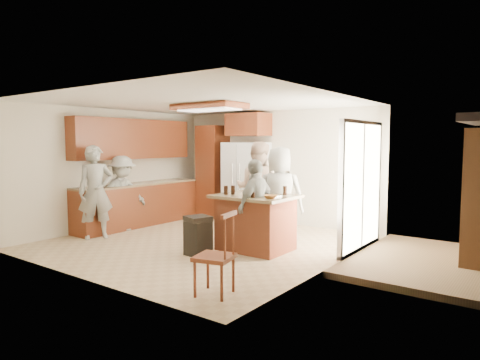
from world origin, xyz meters
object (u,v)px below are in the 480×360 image
Objects in this scene: person_behind_left at (258,189)px; trash_bin at (198,235)px; kitchen_island at (256,222)px; person_front_left at (96,192)px; refrigerator at (246,182)px; person_counter at (122,194)px; person_side_right at (256,206)px; person_behind_right at (280,196)px; spindle_chair at (216,257)px.

person_behind_left is 1.92m from trash_bin.
kitchen_island is at bearing 56.43° from trash_bin.
person_front_left is 2.78× the size of trash_bin.
refrigerator reaches higher than person_front_left.
person_counter is at bearing 169.06° from trash_bin.
trash_bin is at bearing -59.27° from person_front_left.
kitchen_island is at bearing -50.92° from refrigerator.
person_behind_left is at bearing -45.18° from refrigerator.
person_counter is at bearing -85.78° from person_side_right.
refrigerator is at bearing -69.78° from person_behind_right.
trash_bin is at bearing 74.13° from person_behind_left.
person_side_right is at bearing 58.57° from person_behind_right.
person_behind_right is at bearing -39.60° from refrigerator.
spindle_chair is (0.83, -2.05, -0.02)m from kitchen_island.
person_counter is at bearing -173.44° from kitchen_island.
person_counter is 3.06m from kitchen_island.
person_front_left is at bearing 165.11° from spindle_chair.
person_counter is (-3.17, -0.88, -0.10)m from person_behind_right.
kitchen_island is (0.63, -1.00, -0.43)m from person_behind_left.
person_behind_right reaches higher than person_counter.
kitchen_island is at bearing -74.55° from person_counter.
person_behind_right reaches higher than kitchen_island.
refrigerator is at bearing 2.13° from person_front_left.
spindle_chair is (0.69, -2.58, -0.41)m from person_behind_right.
person_behind_right is 1.62m from trash_bin.
person_behind_right is at bearing -37.23° from person_front_left.
person_counter is 1.20× the size of kitchen_island.
person_counter is at bearing 35.60° from person_front_left.
person_counter is 0.85× the size of refrigerator.
spindle_chair is (0.71, -1.88, -0.31)m from person_side_right.
person_side_right is 3.16m from person_counter.
person_side_right is 1.00× the size of person_counter.
person_counter reaches higher than kitchen_island.
kitchen_island is (1.61, -1.98, -0.43)m from refrigerator.
person_behind_left reaches higher than spindle_chair.
person_behind_right is 0.71m from person_side_right.
person_side_right is at bearing -51.13° from refrigerator.
person_side_right is (-0.02, -0.70, -0.10)m from person_behind_right.
kitchen_island is 2.03× the size of trash_bin.
person_counter is at bearing -14.64° from person_behind_right.
trash_bin is at bearing 138.49° from spindle_chair.
person_counter is (-3.16, -0.18, 0.00)m from person_side_right.
person_behind_right is (3.04, 1.59, -0.01)m from person_front_left.
person_front_left is at bearing -159.96° from kitchen_island.
person_behind_left reaches higher than person_behind_right.
person_front_left is 3.11m from kitchen_island.
trash_bin is at bearing -92.05° from person_counter.
refrigerator is 3.06m from trash_bin.
person_front_left is 3.06m from person_behind_left.
person_counter reaches higher than spindle_chair.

